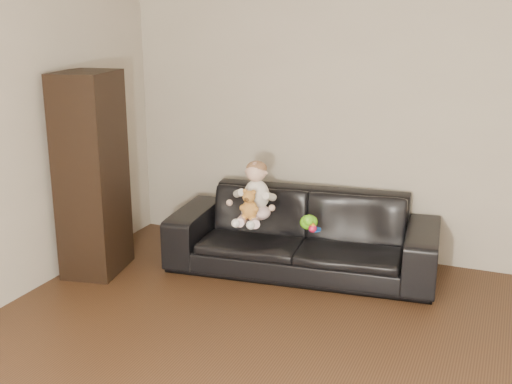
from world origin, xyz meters
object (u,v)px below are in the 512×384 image
at_px(teddy_bear, 249,205).
at_px(toy_blue_disc, 315,229).
at_px(toy_rattle, 313,228).
at_px(toy_green, 309,222).
at_px(cabinet, 92,174).
at_px(sofa, 302,233).
at_px(baby, 255,195).

distance_m(teddy_bear, toy_blue_disc, 0.51).
bearing_deg(toy_rattle, teddy_bear, -175.01).
height_order(toy_green, toy_rattle, toy_green).
bearing_deg(cabinet, toy_blue_disc, 4.88).
bearing_deg(sofa, baby, -168.05).
height_order(teddy_bear, toy_green, teddy_bear).
xyz_separation_m(sofa, toy_green, (0.09, -0.15, 0.15)).
bearing_deg(sofa, toy_rattle, -61.29).
xyz_separation_m(cabinet, baby, (1.10, 0.49, -0.17)).
height_order(cabinet, baby, cabinet).
xyz_separation_m(cabinet, toy_blue_disc, (1.59, 0.44, -0.36)).
bearing_deg(cabinet, baby, 13.30).
height_order(cabinet, teddy_bear, cabinet).
distance_m(cabinet, toy_blue_disc, 1.69).
bearing_deg(teddy_bear, cabinet, 165.93).
distance_m(cabinet, baby, 1.22).
bearing_deg(toy_rattle, toy_blue_disc, 88.05).
distance_m(sofa, toy_green, 0.23).
bearing_deg(baby, cabinet, -174.34).
bearing_deg(toy_blue_disc, sofa, 132.51).
distance_m(toy_green, toy_rattle, 0.08).
bearing_deg(toy_green, cabinet, -163.58).
distance_m(teddy_bear, toy_green, 0.45).
distance_m(sofa, teddy_bear, 0.49).
bearing_deg(teddy_bear, toy_green, -18.38).
height_order(sofa, toy_rattle, sofa).
xyz_separation_m(teddy_bear, toy_blue_disc, (0.48, 0.09, -0.16)).
bearing_deg(toy_blue_disc, toy_rattle, -91.95).
xyz_separation_m(sofa, cabinet, (-1.44, -0.60, 0.46)).
xyz_separation_m(teddy_bear, toy_rattle, (0.47, 0.04, -0.13)).
distance_m(sofa, cabinet, 1.63).
height_order(sofa, toy_blue_disc, sofa).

